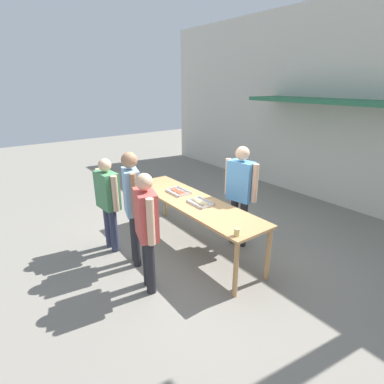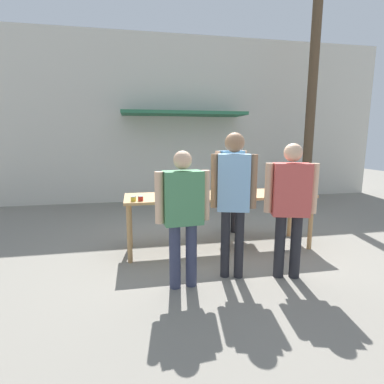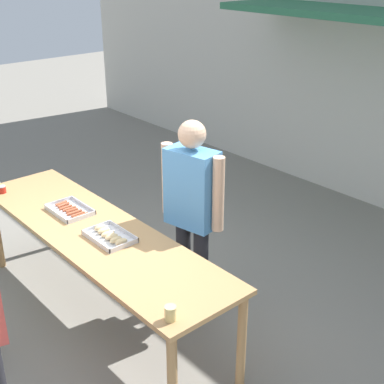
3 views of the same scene
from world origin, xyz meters
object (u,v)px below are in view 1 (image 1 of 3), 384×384
Objects in this scene: food_tray_sausages at (178,192)px; condiment_jar_ketchup at (143,183)px; beer_cup at (237,232)px; condiment_jar_mustard at (140,181)px; person_customer_with_cup at (147,224)px; food_tray_buns at (200,202)px; person_customer_holding_hotdog at (108,198)px; person_customer_waiting_in_line at (132,199)px; person_server_behind_table at (240,188)px.

condiment_jar_ketchup is at bearing -160.33° from food_tray_sausages.
condiment_jar_mustard is at bearing -179.96° from beer_cup.
food_tray_sausages is 1.56m from person_customer_with_cup.
beer_cup is at bearing -14.29° from food_tray_buns.
person_customer_holding_hotdog is 0.69m from person_customer_waiting_in_line.
condiment_jar_mustard is (-1.55, -0.29, 0.01)m from food_tray_buns.
person_customer_holding_hotdog is (-0.99, -1.19, 0.05)m from food_tray_buns.
beer_cup is at bearing -57.96° from person_server_behind_table.
food_tray_sausages is at bearing 170.74° from beer_cup.
person_customer_waiting_in_line is at bearing -73.36° from food_tray_sausages.
condiment_jar_mustard is 1.45m from person_customer_waiting_in_line.
food_tray_buns is 0.25× the size of person_customer_with_cup.
beer_cup is 1.37m from person_server_behind_table.
beer_cup is 1.19m from person_customer_with_cup.
person_customer_holding_hotdog is (0.46, -0.90, 0.04)m from condiment_jar_ketchup.
food_tray_sausages is 0.85m from condiment_jar_ketchup.
beer_cup reaches higher than condiment_jar_mustard.
condiment_jar_ketchup is at bearing -10.42° from person_customer_with_cup.
person_customer_holding_hotdog is 0.95× the size of person_customer_with_cup.
person_server_behind_table reaches higher than food_tray_sausages.
food_tray_sausages is at bearing -56.38° from person_customer_waiting_in_line.
condiment_jar_mustard is 0.04× the size of person_customer_with_cup.
person_customer_with_cup reaches higher than food_tray_buns.
person_server_behind_table is at bearing -69.37° from person_customer_with_cup.
condiment_jar_ketchup is at bearing -17.46° from person_customer_waiting_in_line.
food_tray_sausages is 1.12m from person_server_behind_table.
person_customer_waiting_in_line is (1.12, -0.77, 0.19)m from condiment_jar_ketchup.
person_server_behind_table is at bearing -90.21° from person_customer_waiting_in_line.
person_customer_waiting_in_line reaches higher than person_customer_holding_hotdog.
person_server_behind_table is at bearing 133.12° from beer_cup.
person_customer_with_cup reaches higher than condiment_jar_ketchup.
person_customer_waiting_in_line reaches higher than beer_cup.
person_customer_waiting_in_line is (-0.33, -1.05, 0.20)m from food_tray_buns.
condiment_jar_ketchup is 0.04× the size of person_customer_with_cup.
person_customer_waiting_in_line is (1.22, -0.76, 0.19)m from condiment_jar_mustard.
food_tray_buns reaches higher than food_tray_sausages.
food_tray_sausages is 0.25× the size of person_customer_with_cup.
condiment_jar_ketchup is 1.94m from person_server_behind_table.
person_server_behind_table reaches higher than person_customer_holding_hotdog.
food_tray_sausages is 1.01× the size of food_tray_buns.
person_customer_with_cup is (0.36, -1.19, 0.10)m from food_tray_buns.
person_customer_holding_hotdog is at bearing -57.68° from condiment_jar_mustard.
food_tray_sausages is 0.24× the size of person_server_behind_table.
person_customer_holding_hotdog reaches higher than beer_cup.
condiment_jar_mustard and condiment_jar_ketchup have the same top height.
person_customer_with_cup is at bearing -96.53° from person_server_behind_table.
person_server_behind_table is 1.10× the size of person_customer_holding_hotdog.
condiment_jar_mustard is (-0.90, -0.29, 0.02)m from food_tray_sausages.
person_customer_waiting_in_line is at bearing -31.91° from condiment_jar_mustard.
food_tray_sausages is 1.24m from person_customer_holding_hotdog.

